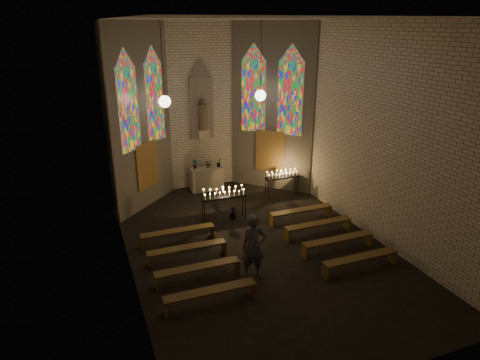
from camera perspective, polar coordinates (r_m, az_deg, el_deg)
name	(u,v)px	position (r m, az deg, el deg)	size (l,w,h in m)	color
floor	(255,246)	(14.22, 2.07, -8.80)	(12.00, 12.00, 0.00)	black
room	(221,115)	(15.90, -2.57, 8.69)	(8.22, 12.43, 7.00)	beige
altar	(207,179)	(18.69, -4.46, 0.18)	(1.40, 0.60, 1.00)	#C0BA9C
flower_vase_left	(195,164)	(18.38, -6.07, 2.11)	(0.22, 0.15, 0.42)	#4C723F
flower_vase_center	(209,164)	(18.52, -4.22, 2.20)	(0.31, 0.27, 0.34)	#4C723F
flower_vase_right	(219,163)	(18.54, -2.81, 2.32)	(0.21, 0.17, 0.39)	#4C723F
aisle_flower_pot	(233,213)	(15.97, -0.97, -4.42)	(0.26, 0.26, 0.47)	#4C723F
votive_stand_left	(224,194)	(15.52, -2.17, -1.91)	(1.67, 0.45, 1.22)	black
votive_stand_right	(282,176)	(17.88, 5.63, 0.60)	(1.45, 0.35, 1.06)	black
pew_left_0	(178,232)	(14.39, -8.29, -6.92)	(2.44, 0.36, 0.47)	brown
pew_right_0	(301,211)	(15.90, 8.15, -4.17)	(2.44, 0.36, 0.47)	brown
pew_left_1	(187,249)	(13.36, -7.09, -9.14)	(2.44, 0.36, 0.47)	brown
pew_right_1	(318,225)	(14.97, 10.37, -5.93)	(2.44, 0.36, 0.47)	brown
pew_left_2	(198,269)	(12.35, -5.67, -11.73)	(2.44, 0.36, 0.47)	brown
pew_right_2	(338,241)	(14.08, 12.89, -7.90)	(2.44, 0.36, 0.47)	brown
pew_left_3	(210,293)	(11.39, -3.97, -14.75)	(2.44, 0.36, 0.47)	brown
pew_right_3	(361,259)	(13.24, 15.77, -10.10)	(2.44, 0.36, 0.47)	brown
visitor	(254,247)	(12.19, 1.82, -8.93)	(0.70, 0.46, 1.93)	#474650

